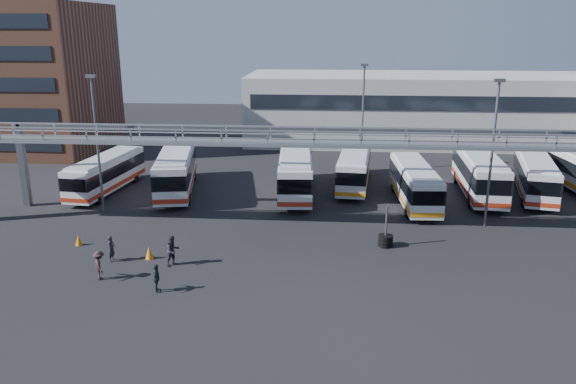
# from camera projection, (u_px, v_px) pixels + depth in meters

# --- Properties ---
(ground) EXTENTS (140.00, 140.00, 0.00)m
(ground) POSITION_uv_depth(u_px,v_px,m) (310.00, 260.00, 33.70)
(ground) COLOR black
(ground) RESTS_ON ground
(gantry) EXTENTS (51.40, 5.15, 7.10)m
(gantry) POSITION_uv_depth(u_px,v_px,m) (315.00, 150.00, 37.76)
(gantry) COLOR gray
(gantry) RESTS_ON ground
(apartment_building) EXTENTS (18.00, 15.00, 16.00)m
(apartment_building) POSITION_uv_depth(u_px,v_px,m) (18.00, 78.00, 62.70)
(apartment_building) COLOR brown
(apartment_building) RESTS_ON ground
(warehouse) EXTENTS (42.00, 14.00, 8.00)m
(warehouse) POSITION_uv_depth(u_px,v_px,m) (422.00, 108.00, 68.01)
(warehouse) COLOR #9E9E99
(warehouse) RESTS_ON ground
(light_pole_left) EXTENTS (0.70, 0.35, 10.21)m
(light_pole_left) POSITION_uv_depth(u_px,v_px,m) (97.00, 137.00, 40.94)
(light_pole_left) COLOR #4C4F54
(light_pole_left) RESTS_ON ground
(light_pole_mid) EXTENTS (0.70, 0.35, 10.21)m
(light_pole_mid) POSITION_uv_depth(u_px,v_px,m) (493.00, 146.00, 37.87)
(light_pole_mid) COLOR #4C4F54
(light_pole_mid) RESTS_ON ground
(light_pole_back) EXTENTS (0.70, 0.35, 10.21)m
(light_pole_back) POSITION_uv_depth(u_px,v_px,m) (363.00, 112.00, 52.82)
(light_pole_back) COLOR #4C4F54
(light_pole_back) RESTS_ON ground
(bus_1) EXTENTS (3.40, 10.31, 3.07)m
(bus_1) POSITION_uv_depth(u_px,v_px,m) (106.00, 173.00, 47.11)
(bus_1) COLOR silver
(bus_1) RESTS_ON ground
(bus_2) EXTENTS (4.69, 11.83, 3.51)m
(bus_2) POSITION_uv_depth(u_px,v_px,m) (176.00, 169.00, 47.16)
(bus_2) COLOR silver
(bus_2) RESTS_ON ground
(bus_4) EXTENTS (3.31, 11.57, 3.47)m
(bus_4) POSITION_uv_depth(u_px,v_px,m) (295.00, 172.00, 46.49)
(bus_4) COLOR silver
(bus_4) RESTS_ON ground
(bus_5) EXTENTS (3.42, 10.68, 3.19)m
(bus_5) POSITION_uv_depth(u_px,v_px,m) (354.00, 167.00, 48.72)
(bus_5) COLOR silver
(bus_5) RESTS_ON ground
(bus_6) EXTENTS (2.93, 10.53, 3.17)m
(bus_6) POSITION_uv_depth(u_px,v_px,m) (414.00, 182.00, 43.93)
(bus_6) COLOR silver
(bus_6) RESTS_ON ground
(bus_7) EXTENTS (3.32, 11.66, 3.50)m
(bus_7) POSITION_uv_depth(u_px,v_px,m) (479.00, 172.00, 46.25)
(bus_7) COLOR silver
(bus_7) RESTS_ON ground
(bus_8) EXTENTS (4.55, 10.84, 3.21)m
(bus_8) POSITION_uv_depth(u_px,v_px,m) (535.00, 175.00, 45.99)
(bus_8) COLOR silver
(bus_8) RESTS_ON ground
(pedestrian_a) EXTENTS (0.43, 0.61, 1.59)m
(pedestrian_a) POSITION_uv_depth(u_px,v_px,m) (111.00, 249.00, 33.34)
(pedestrian_a) COLOR black
(pedestrian_a) RESTS_ON ground
(pedestrian_b) EXTENTS (1.10, 1.11, 1.81)m
(pedestrian_b) POSITION_uv_depth(u_px,v_px,m) (173.00, 251.00, 32.74)
(pedestrian_b) COLOR #282431
(pedestrian_b) RESTS_ON ground
(pedestrian_c) EXTENTS (1.08, 1.25, 1.67)m
(pedestrian_c) POSITION_uv_depth(u_px,v_px,m) (100.00, 265.00, 30.91)
(pedestrian_c) COLOR #302023
(pedestrian_c) RESTS_ON ground
(pedestrian_d) EXTENTS (0.55, 0.97, 1.56)m
(pedestrian_d) POSITION_uv_depth(u_px,v_px,m) (156.00, 278.00, 29.44)
(pedestrian_d) COLOR #19272D
(pedestrian_d) RESTS_ON ground
(cone_left) EXTENTS (0.54, 0.54, 0.69)m
(cone_left) POSITION_uv_depth(u_px,v_px,m) (79.00, 240.00, 35.90)
(cone_left) COLOR orange
(cone_left) RESTS_ON ground
(cone_right) EXTENTS (0.64, 0.64, 0.79)m
(cone_right) POSITION_uv_depth(u_px,v_px,m) (149.00, 253.00, 33.79)
(cone_right) COLOR orange
(cone_right) RESTS_ON ground
(tire_stack) EXTENTS (0.94, 0.94, 2.68)m
(tire_stack) POSITION_uv_depth(u_px,v_px,m) (385.00, 240.00, 35.70)
(tire_stack) COLOR black
(tire_stack) RESTS_ON ground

